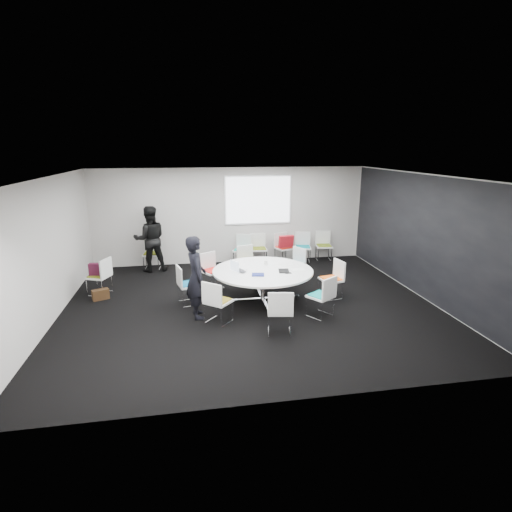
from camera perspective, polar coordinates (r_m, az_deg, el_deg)
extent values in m
cube|color=black|center=(8.89, -0.83, -7.09)|extent=(8.00, 7.00, 0.04)
cube|color=white|center=(8.23, -0.91, 11.50)|extent=(8.00, 7.00, 0.04)
cube|color=#BCB7B1|center=(11.87, -3.55, 5.77)|extent=(8.00, 0.04, 2.80)
cube|color=#BCB7B1|center=(5.16, 5.32, -7.22)|extent=(8.00, 0.04, 2.80)
cube|color=#BCB7B1|center=(8.79, -27.73, 0.58)|extent=(0.04, 7.00, 2.80)
cube|color=#BCB7B1|center=(9.89, 22.82, 2.64)|extent=(0.04, 7.00, 2.80)
cube|color=black|center=(9.87, 22.67, 2.63)|extent=(0.01, 6.94, 2.74)
cube|color=silver|center=(9.09, 0.96, -6.16)|extent=(0.90, 0.90, 0.08)
cylinder|color=silver|center=(8.97, 0.97, -4.23)|extent=(0.10, 0.10, 0.65)
cylinder|color=white|center=(8.86, 0.98, -2.13)|extent=(2.23, 2.23, 0.04)
cube|color=white|center=(11.86, 0.32, 7.99)|extent=(1.90, 0.03, 1.35)
cube|color=silver|center=(9.36, 10.57, -4.67)|extent=(0.49, 0.49, 0.42)
cube|color=white|center=(9.28, 10.64, -3.34)|extent=(0.52, 0.54, 0.04)
cube|color=#DB5512|center=(9.28, 10.65, -3.16)|extent=(0.45, 0.47, 0.03)
cube|color=white|center=(9.32, 11.81, -1.83)|extent=(0.13, 0.46, 0.42)
cube|color=silver|center=(10.30, 5.33, -2.60)|extent=(0.57, 0.57, 0.42)
cube|color=white|center=(10.23, 5.36, -1.38)|extent=(0.61, 0.62, 0.04)
cube|color=#075A81|center=(10.22, 5.37, -1.21)|extent=(0.53, 0.53, 0.03)
cube|color=white|center=(10.31, 6.23, 0.06)|extent=(0.25, 0.42, 0.42)
cube|color=silver|center=(10.44, -1.11, -2.27)|extent=(0.52, 0.52, 0.42)
cube|color=white|center=(10.38, -1.11, -1.06)|extent=(0.56, 0.55, 0.04)
cube|color=olive|center=(10.37, -1.12, -0.90)|extent=(0.49, 0.48, 0.03)
cube|color=white|center=(10.50, -1.60, 0.43)|extent=(0.45, 0.16, 0.42)
cube|color=silver|center=(9.84, -6.14, -3.48)|extent=(0.58, 0.58, 0.42)
cube|color=white|center=(9.77, -6.17, -2.21)|extent=(0.62, 0.62, 0.04)
cube|color=red|center=(9.76, -6.18, -2.04)|extent=(0.54, 0.53, 0.03)
cube|color=white|center=(9.87, -6.93, -0.66)|extent=(0.41, 0.27, 0.42)
cube|color=silver|center=(8.99, -9.46, -5.47)|extent=(0.51, 0.51, 0.42)
cube|color=white|center=(8.91, -9.52, -4.08)|extent=(0.54, 0.55, 0.04)
cube|color=#085176|center=(8.90, -9.53, -3.90)|extent=(0.47, 0.48, 0.03)
cube|color=white|center=(8.79, -10.91, -2.84)|extent=(0.15, 0.46, 0.42)
cube|color=silver|center=(8.00, -5.35, -8.02)|extent=(0.59, 0.59, 0.42)
cube|color=white|center=(7.91, -5.39, -6.49)|extent=(0.64, 0.63, 0.04)
cube|color=olive|center=(7.90, -5.39, -6.29)|extent=(0.55, 0.55, 0.03)
cube|color=white|center=(7.67, -6.34, -5.39)|extent=(0.37, 0.32, 0.42)
cube|color=silver|center=(7.55, 3.40, -9.44)|extent=(0.49, 0.49, 0.42)
cube|color=white|center=(7.46, 3.43, -7.84)|extent=(0.53, 0.51, 0.04)
cube|color=#DB4A18|center=(7.45, 3.43, -7.63)|extent=(0.46, 0.44, 0.03)
cube|color=white|center=(7.18, 3.56, -6.81)|extent=(0.46, 0.11, 0.42)
cube|color=silver|center=(8.33, 9.14, -7.16)|extent=(0.58, 0.58, 0.42)
cube|color=white|center=(8.25, 9.21, -5.69)|extent=(0.63, 0.62, 0.04)
cube|color=#0B8381|center=(8.24, 9.22, -5.49)|extent=(0.54, 0.54, 0.03)
cube|color=white|center=(8.05, 10.47, -4.53)|extent=(0.40, 0.29, 0.42)
cube|color=silver|center=(11.75, -2.00, -0.26)|extent=(0.55, 0.55, 0.42)
cube|color=white|center=(11.69, -2.01, 0.83)|extent=(0.60, 0.59, 0.04)
cube|color=#0B8374|center=(11.68, -2.01, 0.97)|extent=(0.52, 0.51, 0.03)
cube|color=white|center=(11.83, -1.74, 2.15)|extent=(0.44, 0.22, 0.42)
cube|color=silver|center=(11.85, 0.40, -0.12)|extent=(0.43, 0.43, 0.42)
cube|color=white|center=(11.79, 0.40, 0.96)|extent=(0.47, 0.46, 0.04)
cube|color=#606B15|center=(11.78, 0.40, 1.10)|extent=(0.41, 0.39, 0.03)
cube|color=white|center=(11.94, 0.26, 2.28)|extent=(0.46, 0.05, 0.42)
cube|color=silver|center=(12.00, 4.04, 0.05)|extent=(0.54, 0.54, 0.42)
cube|color=white|center=(11.95, 4.06, 1.11)|extent=(0.59, 0.57, 0.04)
cube|color=red|center=(11.94, 4.06, 1.25)|extent=(0.51, 0.50, 0.03)
cube|color=white|center=(12.06, 3.52, 2.38)|extent=(0.44, 0.19, 0.42)
cube|color=silver|center=(12.13, 6.69, 0.15)|extent=(0.50, 0.50, 0.42)
cube|color=white|center=(12.08, 6.72, 1.20)|extent=(0.54, 0.52, 0.04)
cube|color=#087C88|center=(12.07, 6.73, 1.34)|extent=(0.47, 0.45, 0.03)
cube|color=white|center=(12.23, 6.68, 2.49)|extent=(0.46, 0.13, 0.42)
cube|color=silver|center=(12.39, 9.63, 0.35)|extent=(0.47, 0.47, 0.42)
cube|color=white|center=(12.33, 9.68, 1.38)|extent=(0.51, 0.50, 0.04)
cube|color=#627419|center=(12.32, 9.68, 1.52)|extent=(0.45, 0.43, 0.03)
cube|color=white|center=(12.48, 9.53, 2.64)|extent=(0.46, 0.10, 0.42)
cube|color=silver|center=(10.11, -21.40, -3.98)|extent=(0.55, 0.55, 0.42)
cube|color=white|center=(10.04, -21.53, -2.74)|extent=(0.58, 0.59, 0.04)
cube|color=olive|center=(10.03, -21.54, -2.58)|extent=(0.50, 0.51, 0.03)
cube|color=white|center=(9.86, -20.64, -1.57)|extent=(0.21, 0.44, 0.42)
cube|color=silver|center=(11.70, -14.61, -0.83)|extent=(0.46, 0.46, 0.42)
cube|color=white|center=(11.64, -14.68, 0.26)|extent=(0.50, 0.48, 0.04)
cube|color=olive|center=(11.63, -14.69, 0.40)|extent=(0.43, 0.42, 0.03)
cube|color=white|center=(11.79, -14.58, 1.60)|extent=(0.46, 0.08, 0.42)
imported|color=black|center=(8.10, -8.54, -3.01)|extent=(0.49, 0.67, 1.69)
imported|color=black|center=(11.39, -14.90, 2.37)|extent=(0.99, 0.83, 1.83)
imported|color=#333338|center=(8.78, -1.93, -2.08)|extent=(0.31, 0.37, 0.03)
cube|color=silver|center=(8.71, -3.09, -1.43)|extent=(0.17, 0.27, 0.22)
cube|color=black|center=(8.78, 3.99, -2.13)|extent=(0.27, 0.33, 0.02)
cube|color=navy|center=(8.50, 0.28, -2.68)|extent=(0.29, 0.24, 0.03)
cube|color=white|center=(9.28, 4.39, -1.23)|extent=(0.36, 0.30, 0.00)
cube|color=white|center=(8.95, 6.01, -1.90)|extent=(0.31, 0.22, 0.00)
cylinder|color=white|center=(9.28, 1.41, -0.91)|extent=(0.08, 0.08, 0.09)
cube|color=black|center=(8.65, 4.61, -2.45)|extent=(0.14, 0.08, 0.01)
cube|color=#401124|center=(9.99, -21.63, -1.76)|extent=(0.41, 0.18, 0.28)
cube|color=#362111|center=(9.79, -21.32, -5.14)|extent=(0.39, 0.30, 0.24)
cube|color=#B21520|center=(11.69, 4.33, 2.10)|extent=(0.46, 0.23, 0.36)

